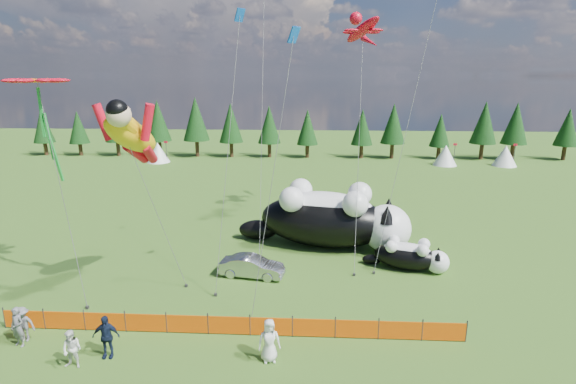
% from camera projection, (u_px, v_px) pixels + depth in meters
% --- Properties ---
extents(ground, '(160.00, 160.00, 0.00)m').
position_uv_depth(ground, '(239.00, 304.00, 24.20)').
color(ground, '#163B0A').
rests_on(ground, ground).
extents(safety_fence, '(22.06, 0.06, 1.10)m').
position_uv_depth(safety_fence, '(229.00, 325.00, 21.17)').
color(safety_fence, '#262626').
rests_on(safety_fence, ground).
extents(tree_line, '(90.00, 4.00, 8.00)m').
position_uv_depth(tree_line, '(287.00, 131.00, 66.69)').
color(tree_line, black).
rests_on(tree_line, ground).
extents(festival_tents, '(50.00, 3.20, 2.80)m').
position_uv_depth(festival_tents, '(364.00, 154.00, 61.93)').
color(festival_tents, white).
rests_on(festival_tents, ground).
extents(cat_large, '(12.44, 6.23, 4.53)m').
position_uv_depth(cat_large, '(332.00, 217.00, 31.91)').
color(cat_large, black).
rests_on(cat_large, ground).
extents(cat_small, '(5.29, 2.99, 1.95)m').
position_uv_depth(cat_small, '(410.00, 255.00, 28.31)').
color(cat_small, black).
rests_on(cat_small, ground).
extents(car, '(4.10, 1.95, 1.30)m').
position_uv_depth(car, '(252.00, 266.00, 27.35)').
color(car, '#B1B1B5').
rests_on(car, ground).
extents(spectator_a, '(0.79, 0.63, 1.88)m').
position_uv_depth(spectator_a, '(18.00, 327.00, 20.21)').
color(spectator_a, slate).
rests_on(spectator_a, ground).
extents(spectator_b, '(0.87, 0.56, 1.70)m').
position_uv_depth(spectator_b, '(72.00, 349.00, 18.70)').
color(spectator_b, silver).
rests_on(spectator_b, ground).
extents(spectator_c, '(1.21, 0.71, 1.97)m').
position_uv_depth(spectator_c, '(106.00, 337.00, 19.39)').
color(spectator_c, '#121C33').
rests_on(spectator_c, ground).
extents(spectator_d, '(1.12, 0.61, 1.70)m').
position_uv_depth(spectator_d, '(23.00, 324.00, 20.61)').
color(spectator_d, slate).
rests_on(spectator_d, ground).
extents(spectator_e, '(1.06, 0.80, 1.94)m').
position_uv_depth(spectator_e, '(269.00, 341.00, 19.12)').
color(spectator_e, silver).
rests_on(spectator_e, ground).
extents(superhero_kite, '(5.02, 5.32, 11.27)m').
position_uv_depth(superhero_kite, '(131.00, 135.00, 22.09)').
color(superhero_kite, '#F3B60C').
rests_on(superhero_kite, ground).
extents(gecko_kite, '(5.30, 13.03, 17.92)m').
position_uv_depth(gecko_kite, '(363.00, 30.00, 33.08)').
color(gecko_kite, red).
rests_on(gecko_kite, ground).
extents(flower_kite, '(4.03, 4.03, 11.91)m').
position_uv_depth(flower_kite, '(37.00, 84.00, 22.24)').
color(flower_kite, red).
rests_on(flower_kite, ground).
extents(diamond_kite_a, '(1.71, 3.94, 15.93)m').
position_uv_depth(diamond_kite_a, '(239.00, 30.00, 24.53)').
color(diamond_kite_a, blue).
rests_on(diamond_kite_a, ground).
extents(diamond_kite_c, '(2.45, 2.42, 14.50)m').
position_uv_depth(diamond_kite_c, '(292.00, 48.00, 20.60)').
color(diamond_kite_c, blue).
rests_on(diamond_kite_c, ground).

